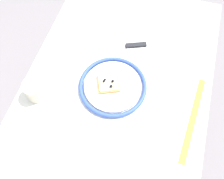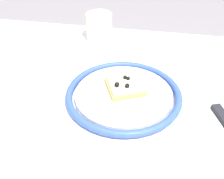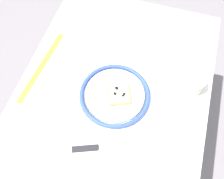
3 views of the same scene
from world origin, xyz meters
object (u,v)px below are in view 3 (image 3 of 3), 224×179
object	(u,v)px
measuring_tape	(42,66)
napkin	(34,130)
knife	(95,148)
fork	(131,53)
cup	(193,84)
dining_table	(110,112)
plate	(115,95)
pizza_slice_near	(119,95)

from	to	relation	value
measuring_tape	napkin	xyz separation A→B (m)	(0.25, 0.08, 0.00)
measuring_tape	knife	bearing A→B (deg)	55.97
napkin	fork	bearing A→B (deg)	149.53
fork	napkin	bearing A→B (deg)	-30.47
knife	fork	xyz separation A→B (m)	(-0.42, 0.02, -0.00)
cup	dining_table	bearing A→B (deg)	-63.39
measuring_tape	napkin	size ratio (longest dim) A/B	2.40
dining_table	measuring_tape	distance (m)	0.33
dining_table	plate	bearing A→B (deg)	156.15
knife	pizza_slice_near	bearing A→B (deg)	172.55
plate	knife	size ratio (longest dim) A/B	1.16
plate	cup	xyz separation A→B (m)	(-0.11, 0.27, 0.03)
knife	measuring_tape	xyz separation A→B (m)	(-0.25, -0.31, -0.00)
plate	cup	size ratio (longest dim) A/B	3.30
plate	measuring_tape	distance (m)	0.32
cup	measuring_tape	size ratio (longest dim) A/B	0.23
fork	cup	distance (m)	0.28
dining_table	napkin	size ratio (longest dim) A/B	7.38
measuring_tape	napkin	world-z (taller)	napkin
plate	napkin	world-z (taller)	plate
measuring_tape	cup	bearing A→B (deg)	101.67
fork	napkin	world-z (taller)	same
pizza_slice_near	napkin	distance (m)	0.33
plate	dining_table	bearing A→B (deg)	-23.85
fork	plate	bearing A→B (deg)	-2.33
cup	napkin	xyz separation A→B (m)	(0.32, -0.51, -0.04)
pizza_slice_near	plate	bearing A→B (deg)	-91.05
plate	cup	world-z (taller)	cup
cup	napkin	world-z (taller)	cup
pizza_slice_near	cup	xyz separation A→B (m)	(-0.11, 0.25, 0.02)
plate	fork	xyz separation A→B (m)	(-0.21, 0.01, -0.01)
pizza_slice_near	fork	bearing A→B (deg)	-177.24
plate	measuring_tape	xyz separation A→B (m)	(-0.04, -0.32, -0.01)
knife	fork	bearing A→B (deg)	177.62
dining_table	cup	xyz separation A→B (m)	(-0.14, 0.28, 0.15)
dining_table	plate	xyz separation A→B (m)	(-0.03, 0.01, 0.12)
cup	plate	bearing A→B (deg)	-67.30
napkin	plate	bearing A→B (deg)	131.58
knife	napkin	distance (m)	0.23
dining_table	measuring_tape	size ratio (longest dim) A/B	3.08
cup	knife	bearing A→B (deg)	-40.83
pizza_slice_near	napkin	bearing A→B (deg)	-50.58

